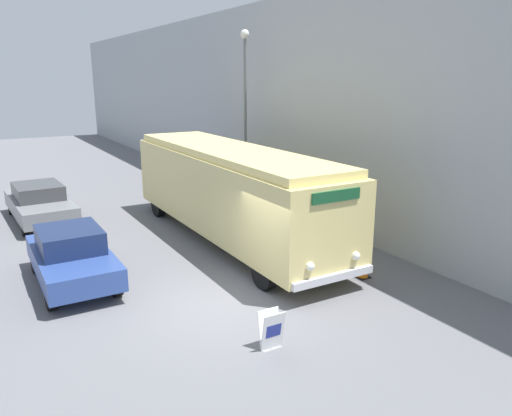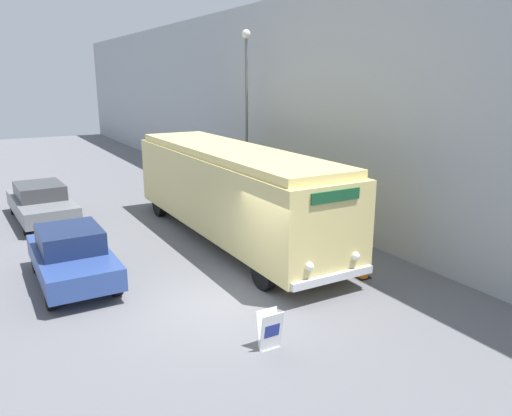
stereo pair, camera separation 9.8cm
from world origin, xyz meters
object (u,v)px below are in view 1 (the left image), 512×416
parked_car_near (72,256)px  parked_car_mid (40,202)px  streetlamp (245,97)px  sign_board (271,331)px  vintage_bus (230,189)px  traffic_cone (363,267)px

parked_car_near → parked_car_mid: bearing=89.2°
parked_car_mid → streetlamp: bearing=-16.4°
sign_board → parked_car_near: parked_car_near is taller
sign_board → parked_car_near: bearing=117.1°
vintage_bus → parked_car_mid: (-5.33, 5.76, -1.06)m
vintage_bus → traffic_cone: bearing=-71.5°
sign_board → streetlamp: 12.56m
parked_car_mid → parked_car_near: bearing=-93.5°
streetlamp → parked_car_near: size_ratio=1.76×
vintage_bus → parked_car_mid: vintage_bus is taller
vintage_bus → parked_car_near: size_ratio=2.72×
parked_car_near → traffic_cone: parked_car_near is taller
streetlamp → parked_car_near: streetlamp is taller
streetlamp → vintage_bus: bearing=-125.3°
traffic_cone → sign_board: bearing=-155.5°
streetlamp → traffic_cone: 9.75m
sign_board → streetlamp: size_ratio=0.11×
vintage_bus → traffic_cone: (1.63, -4.86, -1.49)m
sign_board → streetlamp: streetlamp is taller
streetlamp → parked_car_mid: (-8.03, 1.95, -3.90)m
parked_car_near → traffic_cone: 7.96m
sign_board → parked_car_near: 6.28m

